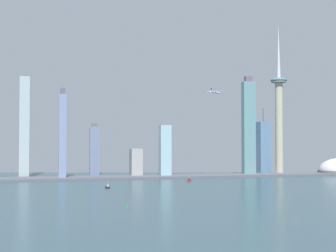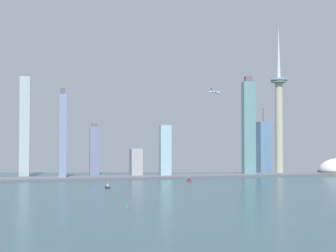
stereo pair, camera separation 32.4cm
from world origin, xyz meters
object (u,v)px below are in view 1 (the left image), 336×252
at_px(skyscraper_3, 249,127).
at_px(skyscraper_6, 94,150).
at_px(skyscraper_1, 165,151).
at_px(boat_1, 189,180).
at_px(boat_0, 108,187).
at_px(observation_tower, 279,110).
at_px(airplane, 215,92).
at_px(channel_buoy_0, 127,206).
at_px(skyscraper_7, 62,136).
at_px(skyscraper_8, 25,127).
at_px(channel_buoy_2, 245,185).
at_px(skyscraper_2, 248,158).
at_px(skyscraper_5, 136,163).
at_px(skyscraper_4, 263,147).

distance_m(skyscraper_3, skyscraper_6, 295.99).
distance_m(skyscraper_1, boat_1, 111.36).
bearing_deg(skyscraper_1, boat_0, -124.39).
height_order(observation_tower, skyscraper_6, observation_tower).
bearing_deg(airplane, channel_buoy_0, -162.91).
bearing_deg(skyscraper_7, skyscraper_8, 142.01).
distance_m(channel_buoy_2, airplane, 243.73).
height_order(skyscraper_1, boat_0, skyscraper_1).
relative_size(boat_0, channel_buoy_2, 8.19).
xyz_separation_m(skyscraper_2, channel_buoy_0, (-333.93, -470.21, -28.53)).
relative_size(skyscraper_6, channel_buoy_0, 40.60).
height_order(skyscraper_1, channel_buoy_2, skyscraper_1).
xyz_separation_m(skyscraper_8, airplane, (339.91, -48.24, 66.10)).
distance_m(skyscraper_3, skyscraper_7, 346.46).
relative_size(skyscraper_2, skyscraper_7, 0.38).
bearing_deg(airplane, boat_1, -171.50).
distance_m(skyscraper_5, boat_0, 216.71).
relative_size(observation_tower, boat_1, 31.27).
relative_size(boat_1, channel_buoy_2, 6.27).
bearing_deg(skyscraper_7, skyscraper_5, 9.92).
bearing_deg(skyscraper_4, airplane, -152.50).
bearing_deg(skyscraper_4, skyscraper_1, -164.47).
relative_size(skyscraper_6, boat_1, 10.43).
distance_m(skyscraper_8, boat_1, 310.23).
height_order(observation_tower, skyscraper_7, observation_tower).
bearing_deg(skyscraper_8, skyscraper_2, 5.95).
height_order(skyscraper_2, boat_0, skyscraper_2).
bearing_deg(channel_buoy_0, skyscraper_2, 54.62).
distance_m(skyscraper_1, skyscraper_7, 183.68).
bearing_deg(skyscraper_8, skyscraper_3, -5.58).
bearing_deg(channel_buoy_2, skyscraper_5, 120.53).
distance_m(skyscraper_3, airplane, 95.72).
bearing_deg(skyscraper_1, observation_tower, 4.75).
bearing_deg(airplane, boat_0, 177.39).
xyz_separation_m(skyscraper_1, channel_buoy_2, (72.53, -191.87, -45.95)).
distance_m(skyscraper_5, channel_buoy_0, 405.72).
bearing_deg(boat_0, skyscraper_4, -58.38).
relative_size(boat_0, channel_buoy_0, 5.08).
distance_m(skyscraper_4, skyscraper_7, 410.34).
height_order(skyscraper_5, airplane, airplane).
bearing_deg(skyscraper_5, skyscraper_3, -3.47).
height_order(skyscraper_2, skyscraper_7, skyscraper_7).
bearing_deg(observation_tower, skyscraper_6, 171.02).
bearing_deg(skyscraper_8, channel_buoy_2, -36.49).
relative_size(skyscraper_8, channel_buoy_0, 73.70).
xyz_separation_m(boat_1, channel_buoy_0, (-147.04, -279.55, -0.36)).
height_order(skyscraper_3, skyscraper_6, skyscraper_3).
distance_m(observation_tower, skyscraper_6, 368.94).
distance_m(skyscraper_4, airplane, 177.58).
bearing_deg(skyscraper_3, skyscraper_8, 174.42).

